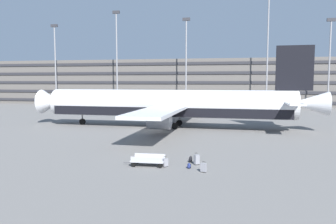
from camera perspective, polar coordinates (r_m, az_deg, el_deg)
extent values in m
plane|color=slate|center=(43.89, -3.45, -3.21)|extent=(600.00, 600.00, 0.00)
cube|color=#605B56|center=(93.75, 4.44, 5.16)|extent=(121.27, 14.45, 12.45)
cube|color=#2D2D33|center=(86.64, 3.85, 1.85)|extent=(120.06, 0.24, 0.70)
cube|color=#2D2D33|center=(86.52, 3.86, 3.50)|extent=(120.06, 0.24, 0.70)
cube|color=#2D2D33|center=(86.47, 3.87, 5.15)|extent=(120.06, 0.24, 0.70)
cube|color=#2D2D33|center=(86.50, 3.88, 6.80)|extent=(120.06, 0.24, 0.70)
cube|color=#2D2D33|center=(86.60, 3.89, 8.45)|extent=(120.06, 0.24, 0.70)
cylinder|color=silver|center=(46.32, -0.08, 1.49)|extent=(34.89, 4.91, 3.86)
cube|color=black|center=(46.41, -0.08, 0.19)|extent=(33.49, 4.79, 1.24)
cone|color=silver|center=(53.56, -19.71, 1.70)|extent=(3.20, 3.76, 3.67)
cone|color=silver|center=(45.91, 23.37, 1.38)|extent=(4.72, 3.23, 3.09)
cube|color=black|center=(45.53, 21.15, 7.14)|extent=(4.64, 0.50, 5.79)
cube|color=silver|center=(41.90, 21.13, 1.38)|extent=(1.97, 5.84, 0.20)
cube|color=silver|center=(49.16, 19.91, 1.96)|extent=(1.97, 5.84, 0.20)
cube|color=silver|center=(37.17, -1.77, 0.09)|extent=(4.84, 14.74, 0.36)
cube|color=silver|center=(55.19, 3.08, 1.81)|extent=(4.84, 14.74, 0.36)
cylinder|color=#9E9EA3|center=(39.97, -1.51, -1.50)|extent=(2.82, 2.21, 2.12)
cylinder|color=#9E9EA3|center=(52.80, 2.05, 0.17)|extent=(2.82, 2.21, 2.12)
cylinder|color=black|center=(51.20, -14.66, -1.63)|extent=(0.91, 0.38, 0.90)
cylinder|color=slate|center=(51.12, -14.68, -0.81)|extent=(0.20, 0.20, 1.48)
cylinder|color=black|center=(44.74, 1.18, -2.45)|extent=(0.91, 0.38, 0.90)
cylinder|color=slate|center=(44.64, 1.19, -1.51)|extent=(0.20, 0.20, 1.48)
cylinder|color=black|center=(47.93, 1.98, -1.93)|extent=(0.91, 0.38, 0.90)
cylinder|color=slate|center=(47.84, 1.98, -1.05)|extent=(0.20, 0.20, 1.48)
cylinder|color=gray|center=(91.87, -18.98, 7.42)|extent=(0.36, 0.36, 20.59)
cube|color=#333338|center=(92.91, -19.18, 13.99)|extent=(1.80, 0.50, 0.70)
cylinder|color=gray|center=(84.75, -8.89, 8.78)|extent=(0.36, 0.36, 23.35)
cube|color=#333338|center=(86.32, -9.01, 16.78)|extent=(1.80, 0.50, 0.70)
cylinder|color=gray|center=(80.40, 3.16, 8.19)|extent=(0.36, 0.36, 21.00)
cube|color=#333338|center=(81.66, 3.20, 15.81)|extent=(1.80, 0.50, 0.70)
cylinder|color=gray|center=(80.15, 16.91, 9.64)|extent=(0.36, 0.36, 25.65)
cylinder|color=gray|center=(82.36, 26.23, 7.14)|extent=(0.36, 0.36, 19.75)
cube|color=#333338|center=(83.41, 26.53, 14.17)|extent=(1.80, 0.50, 0.70)
cube|color=gray|center=(26.09, 5.01, -8.22)|extent=(0.47, 0.47, 0.73)
cylinder|color=#333338|center=(26.12, 5.10, -7.23)|extent=(0.02, 0.02, 0.13)
cylinder|color=#333338|center=(26.00, 4.71, -7.29)|extent=(0.02, 0.02, 0.13)
cube|color=black|center=(26.05, 4.91, -7.12)|extent=(0.17, 0.17, 0.02)
cylinder|color=black|center=(26.20, 5.42, -9.05)|extent=(0.05, 0.05, 0.05)
cylinder|color=black|center=(26.01, 4.86, -9.15)|extent=(0.05, 0.05, 0.05)
cylinder|color=black|center=(26.37, 5.13, -8.95)|extent=(0.05, 0.05, 0.05)
cylinder|color=black|center=(26.18, 4.57, -9.05)|extent=(0.05, 0.05, 0.05)
cube|color=gray|center=(24.03, 6.20, -9.56)|extent=(0.45, 0.33, 0.62)
cylinder|color=#333338|center=(23.95, 6.51, -8.73)|extent=(0.02, 0.02, 0.10)
cylinder|color=#333338|center=(24.04, 6.02, -8.67)|extent=(0.02, 0.02, 0.10)
cube|color=black|center=(23.98, 6.27, -8.59)|extent=(0.22, 0.10, 0.02)
cylinder|color=black|center=(23.98, 6.46, -10.42)|extent=(0.04, 0.05, 0.05)
cylinder|color=black|center=(24.11, 5.75, -10.33)|extent=(0.04, 0.05, 0.05)
cylinder|color=black|center=(24.12, 6.63, -10.33)|extent=(0.04, 0.05, 0.05)
cylinder|color=black|center=(24.26, 5.92, -10.24)|extent=(0.04, 0.05, 0.05)
cube|color=gray|center=(25.35, -0.45, -8.76)|extent=(0.42, 0.44, 0.60)
cylinder|color=#333338|center=(25.37, -0.34, -7.87)|extent=(0.02, 0.02, 0.15)
cylinder|color=#333338|center=(25.24, -0.73, -7.94)|extent=(0.02, 0.02, 0.15)
cube|color=black|center=(25.29, -0.54, -7.74)|extent=(0.16, 0.18, 0.02)
cylinder|color=black|center=(25.46, -0.04, -9.45)|extent=(0.05, 0.05, 0.05)
cylinder|color=black|center=(25.27, -0.61, -9.57)|extent=(0.05, 0.05, 0.05)
cylinder|color=black|center=(25.59, -0.28, -9.38)|extent=(0.05, 0.05, 0.05)
cylinder|color=black|center=(25.40, -0.85, -9.49)|extent=(0.05, 0.05, 0.05)
ellipsoid|color=navy|center=(24.95, 3.67, -9.32)|extent=(0.38, 0.40, 0.43)
ellipsoid|color=navy|center=(24.92, 3.48, -9.49)|extent=(0.22, 0.25, 0.19)
torus|color=black|center=(24.91, 3.74, -8.81)|extent=(0.06, 0.07, 0.08)
cube|color=black|center=(24.92, 3.97, -9.35)|extent=(0.04, 0.04, 0.36)
cube|color=black|center=(25.08, 3.75, -9.25)|extent=(0.04, 0.04, 0.36)
ellipsoid|color=gray|center=(26.44, -0.26, -8.37)|extent=(0.23, 0.34, 0.51)
ellipsoid|color=gray|center=(26.45, -0.07, -8.54)|extent=(0.12, 0.23, 0.23)
torus|color=black|center=(26.38, -0.32, -7.81)|extent=(0.02, 0.08, 0.08)
cube|color=black|center=(26.53, -0.43, -8.33)|extent=(0.03, 0.04, 0.44)
cube|color=black|center=(26.36, -0.45, -8.42)|extent=(0.03, 0.04, 0.44)
ellipsoid|color=black|center=(26.80, 3.93, -8.21)|extent=(0.32, 0.39, 0.50)
ellipsoid|color=black|center=(26.80, 3.71, -8.37)|extent=(0.17, 0.25, 0.23)
torus|color=black|center=(26.75, 4.00, -7.66)|extent=(0.04, 0.08, 0.08)
cube|color=black|center=(26.74, 4.18, -8.24)|extent=(0.03, 0.04, 0.43)
cube|color=black|center=(26.91, 4.10, -8.15)|extent=(0.03, 0.04, 0.43)
cube|color=#B7B7BC|center=(25.73, -3.46, -8.39)|extent=(2.64, 1.39, 0.12)
cylinder|color=#4C4C51|center=(26.19, -7.02, -8.72)|extent=(0.70, 0.07, 0.05)
cube|color=#B7B7BC|center=(25.10, -3.77, -8.28)|extent=(2.47, 0.13, 0.40)
cube|color=#B7B7BC|center=(26.27, -3.16, -7.66)|extent=(2.47, 0.13, 0.40)
cylinder|color=black|center=(25.52, -6.04, -9.09)|extent=(0.36, 0.11, 0.36)
cylinder|color=black|center=(26.55, -5.41, -8.51)|extent=(0.36, 0.11, 0.36)
cylinder|color=black|center=(25.07, -1.38, -9.33)|extent=(0.36, 0.11, 0.36)
cylinder|color=black|center=(26.12, -0.93, -8.72)|extent=(0.36, 0.11, 0.36)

